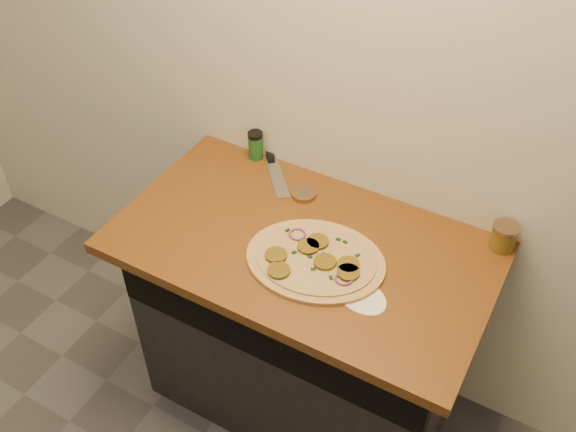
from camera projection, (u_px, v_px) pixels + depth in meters
The scene contains 8 objects.
cabinet at pixel (306, 327), 2.36m from camera, with size 1.10×0.60×0.86m, color black.
countertop at pixel (304, 245), 2.04m from camera, with size 1.20×0.70×0.04m, color brown.
pizza at pixel (315, 259), 1.95m from camera, with size 0.49×0.49×0.03m.
chefs_knife at pixel (272, 162), 2.32m from camera, with size 0.26×0.28×0.02m.
mason_jar_lid at pixel (304, 194), 2.18m from camera, with size 0.09×0.09×0.02m, color #977958.
salsa_jar at pixel (504, 236), 1.98m from camera, with size 0.08×0.08×0.09m.
spice_shaker at pixel (256, 145), 2.31m from camera, with size 0.05×0.05×0.11m.
flour_spill at pixel (360, 295), 1.86m from camera, with size 0.17×0.17×0.00m, color silver.
Camera 1 is at (0.66, 0.13, 2.32)m, focal length 40.00 mm.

